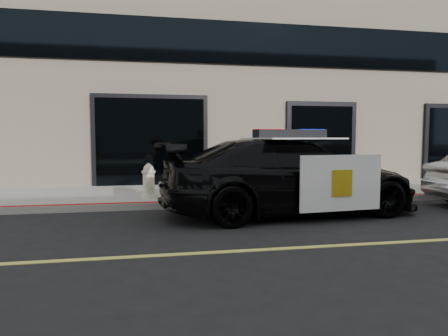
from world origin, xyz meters
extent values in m
plane|color=black|center=(0.00, 0.00, 0.00)|extent=(120.00, 120.00, 0.00)
cube|color=gray|center=(0.00, 5.25, 0.07)|extent=(60.00, 3.50, 0.15)
cube|color=#756856|center=(0.00, 10.50, 6.00)|extent=(60.00, 7.00, 12.00)
imported|color=black|center=(1.77, 2.48, 0.78)|extent=(3.12, 5.75, 1.56)
cube|color=white|center=(2.39, 1.42, 0.75)|extent=(1.66, 0.19, 1.04)
cube|color=white|center=(2.19, 3.64, 0.75)|extent=(1.66, 0.19, 1.04)
cube|color=white|center=(1.77, 2.48, 1.57)|extent=(1.72, 2.00, 0.03)
cube|color=gold|center=(2.39, 1.38, 0.75)|extent=(0.41, 0.05, 0.49)
cube|color=black|center=(1.77, 2.48, 1.66)|extent=(1.52, 0.52, 0.18)
cube|color=red|center=(1.32, 2.44, 1.67)|extent=(0.55, 0.38, 0.17)
cube|color=#0C19CC|center=(2.23, 2.52, 1.67)|extent=(0.55, 0.38, 0.17)
cylinder|color=beige|center=(-1.09, 4.26, 0.19)|extent=(0.37, 0.37, 0.08)
cylinder|color=beige|center=(-1.09, 4.26, 0.49)|extent=(0.27, 0.27, 0.52)
cylinder|color=beige|center=(-1.09, 4.26, 0.77)|extent=(0.32, 0.32, 0.06)
sphere|color=beige|center=(-1.09, 4.26, 0.84)|extent=(0.24, 0.24, 0.24)
cylinder|color=beige|center=(-1.09, 4.26, 0.94)|extent=(0.07, 0.07, 0.07)
cylinder|color=beige|center=(-1.09, 4.44, 0.57)|extent=(0.14, 0.12, 0.14)
cylinder|color=beige|center=(-1.09, 4.09, 0.57)|extent=(0.14, 0.12, 0.14)
cylinder|color=beige|center=(-1.09, 4.05, 0.49)|extent=(0.18, 0.15, 0.18)
camera|label=1|loc=(-1.10, -5.33, 1.59)|focal=32.00mm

